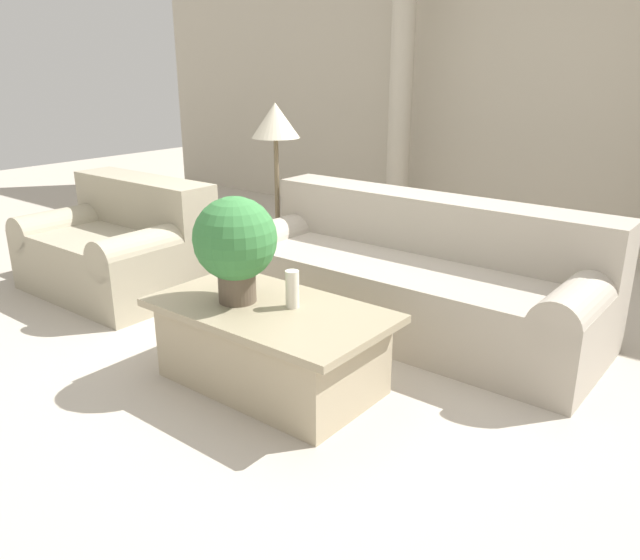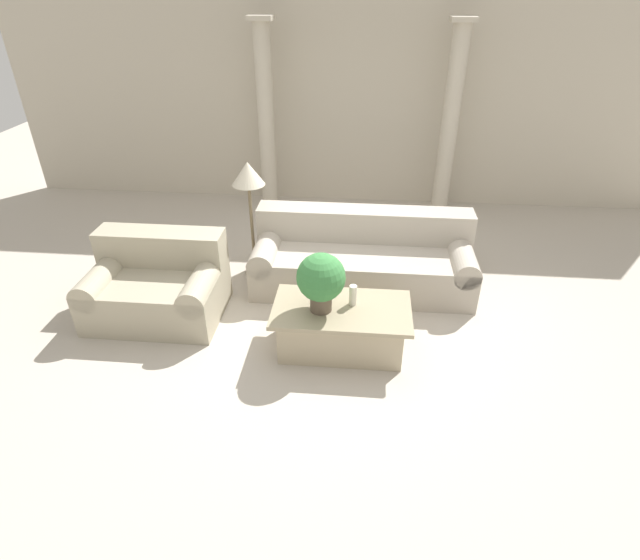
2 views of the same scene
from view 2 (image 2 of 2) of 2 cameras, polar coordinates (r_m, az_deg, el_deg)
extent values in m
plane|color=#BCB2A3|center=(5.14, 1.20, -4.65)|extent=(16.00, 16.00, 0.00)
cube|color=beige|center=(7.63, 3.36, 20.56)|extent=(10.00, 0.06, 3.20)
cube|color=#ADA393|center=(5.60, 4.83, 1.33)|extent=(2.41, 0.93, 0.46)
cube|color=#ADA393|center=(5.69, 5.08, 6.41)|extent=(2.41, 0.33, 0.36)
cylinder|color=#ADA393|center=(5.60, -6.05, 3.64)|extent=(0.28, 0.93, 0.28)
cylinder|color=#ADA393|center=(5.61, 15.86, 2.57)|extent=(0.28, 0.93, 0.28)
cube|color=tan|center=(5.37, -18.13, -1.72)|extent=(1.31, 0.93, 0.46)
cube|color=tan|center=(5.42, -17.69, 3.63)|extent=(1.31, 0.33, 0.36)
cylinder|color=tan|center=(5.49, -23.43, 0.39)|extent=(0.28, 0.93, 0.28)
cylinder|color=tan|center=(5.09, -13.15, -0.15)|extent=(0.28, 0.93, 0.28)
cube|color=tan|center=(4.69, 2.44, -5.64)|extent=(1.11, 0.62, 0.41)
cube|color=tan|center=(4.56, 2.50, -3.40)|extent=(1.26, 0.71, 0.04)
cylinder|color=brown|center=(4.47, 0.11, -2.57)|extent=(0.20, 0.20, 0.16)
sphere|color=#387A3D|center=(4.33, 0.11, 0.31)|extent=(0.43, 0.43, 0.43)
cylinder|color=silver|center=(4.55, 3.79, -1.74)|extent=(0.07, 0.07, 0.20)
cylinder|color=brown|center=(5.98, -7.37, 0.87)|extent=(0.23, 0.23, 0.03)
cylinder|color=brown|center=(5.72, -7.75, 5.67)|extent=(0.04, 0.04, 1.08)
cone|color=beige|center=(5.46, -8.25, 11.97)|extent=(0.36, 0.36, 0.25)
cylinder|color=beige|center=(7.39, -6.16, 17.52)|extent=(0.23, 0.23, 2.55)
cube|color=beige|center=(7.20, -6.81, 27.64)|extent=(0.32, 0.32, 0.06)
cylinder|color=beige|center=(7.34, 14.57, 16.64)|extent=(0.23, 0.23, 2.55)
cube|color=beige|center=(7.14, 16.10, 26.75)|extent=(0.32, 0.32, 0.06)
camera|label=1|loc=(2.82, 47.09, -9.44)|focal=35.00mm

